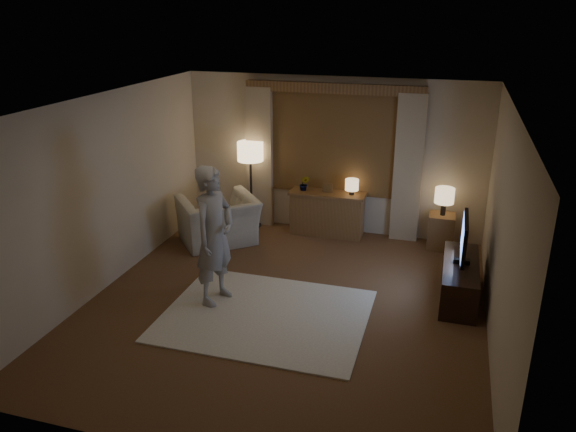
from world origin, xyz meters
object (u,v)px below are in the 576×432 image
at_px(tv_stand, 459,280).
at_px(person, 214,236).
at_px(armchair, 218,221).
at_px(sideboard, 327,215).
at_px(side_table, 441,231).

height_order(tv_stand, person, person).
xyz_separation_m(armchair, person, (0.74, -1.80, 0.54)).
bearing_deg(sideboard, tv_stand, -37.52).
height_order(sideboard, armchair, armchair).
bearing_deg(sideboard, armchair, -151.92).
bearing_deg(side_table, person, -136.35).
distance_m(armchair, person, 2.02).
distance_m(armchair, side_table, 3.57).
relative_size(sideboard, tv_stand, 0.86).
xyz_separation_m(sideboard, tv_stand, (2.16, -1.66, -0.10)).
bearing_deg(person, side_table, -32.83).
bearing_deg(side_table, tv_stand, -79.45).
bearing_deg(person, armchair, 35.89).
distance_m(side_table, person, 3.83).
bearing_deg(tv_stand, armchair, 167.97).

